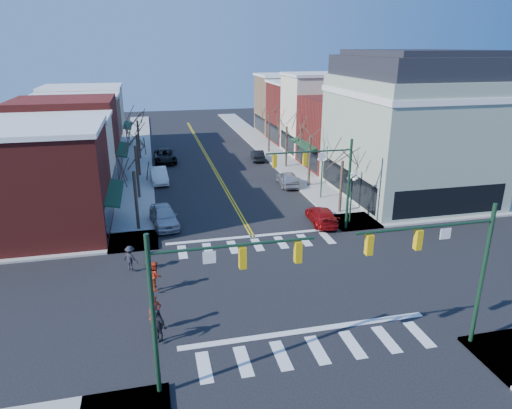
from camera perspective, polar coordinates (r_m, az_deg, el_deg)
ground at (r=27.83m, az=3.17°, el=-10.18°), size 160.00×160.00×0.00m
sidewalk_left at (r=45.33m, az=-14.78°, el=1.19°), size 3.50×70.00×0.15m
sidewalk_right at (r=47.95m, az=6.56°, el=2.70°), size 3.50×70.00×0.15m
bldg_left_brick_a at (r=37.26m, az=-25.89°, el=2.26°), size 10.00×8.50×8.00m
bldg_left_stucco_a at (r=44.66m, az=-23.89°, el=4.80°), size 10.00×7.00×7.50m
bldg_left_brick_b at (r=52.27m, az=-22.51°, el=7.46°), size 10.00×9.00×8.50m
bldg_left_tan at (r=60.36m, az=-21.35°, el=8.69°), size 10.00×7.50×7.80m
bldg_left_stucco_b at (r=67.92m, az=-20.56°, el=10.01°), size 10.00×8.00×8.20m
bldg_right_brick_a at (r=54.73m, az=11.45°, el=8.75°), size 10.00×8.50×8.00m
bldg_right_stucco at (r=61.61m, az=8.53°, el=11.01°), size 10.00×7.00×10.00m
bldg_right_brick_b at (r=68.68m, az=6.19°, el=11.32°), size 10.00×8.00×8.50m
bldg_right_tan at (r=76.18m, az=4.19°, el=12.35°), size 10.00×8.00×9.00m
victorian_corner at (r=44.97m, az=18.76°, el=9.32°), size 12.25×14.25×13.30m
traffic_mast_near_left at (r=18.24m, az=-7.05°, el=-10.37°), size 6.60×0.28×7.20m
traffic_mast_near_right at (r=22.08m, az=23.07°, el=-6.36°), size 6.60×0.28×7.20m
traffic_mast_far_right at (r=34.27m, az=8.79°, el=3.89°), size 6.60×0.28×7.20m
lamppost_corner at (r=36.75m, az=11.88°, el=1.92°), size 0.36×0.36×4.33m
lamppost_midblock at (r=42.49m, az=8.25°, el=4.49°), size 0.36×0.36×4.33m
tree_left_a at (r=36.05m, az=-14.74°, el=0.38°), size 0.24×0.24×4.76m
tree_left_b at (r=43.68m, az=-14.61°, el=3.87°), size 0.24×0.24×5.04m
tree_left_c at (r=51.50m, az=-14.49°, el=5.90°), size 0.24×0.24×4.55m
tree_left_d at (r=59.30m, az=-14.43°, el=7.80°), size 0.24×0.24×4.90m
tree_right_a at (r=39.19m, az=10.57°, el=2.10°), size 0.24×0.24×4.62m
tree_right_b at (r=46.27m, az=6.68°, el=5.31°), size 0.24×0.24×5.18m
tree_right_c at (r=53.70m, az=3.81°, el=7.16°), size 0.24×0.24×4.83m
tree_right_d at (r=61.23m, az=1.63°, el=8.78°), size 0.24×0.24×4.97m
car_left_near at (r=37.01m, az=-11.44°, el=-1.43°), size 2.49×5.01×1.64m
car_left_mid at (r=48.91m, az=-12.04°, el=3.58°), size 1.93×4.80×1.55m
car_left_far at (r=57.50m, az=-11.30°, el=5.97°), size 2.66×5.63×1.56m
car_right_near at (r=37.23m, az=8.21°, el=-1.38°), size 2.23×4.69×1.32m
car_right_mid at (r=46.84m, az=3.97°, el=3.25°), size 2.09×4.56×1.51m
car_right_far at (r=57.23m, az=0.19°, el=6.17°), size 1.85×4.16×1.33m
pedestrian_red_a at (r=23.95m, az=-12.50°, el=-13.01°), size 0.77×0.62×1.84m
pedestrian_red_b at (r=27.48m, az=-12.46°, el=-8.66°), size 0.76×0.92×1.73m
pedestrian_dark_a at (r=23.12m, az=-12.15°, el=-14.48°), size 0.96×1.02×1.70m
pedestrian_dark_b at (r=30.08m, az=-15.43°, el=-6.47°), size 1.20×1.12×1.63m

